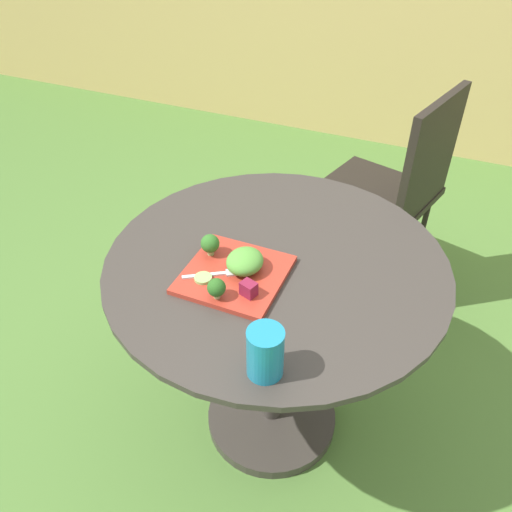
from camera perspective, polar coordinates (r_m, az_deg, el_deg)
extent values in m
plane|color=#4C7533|center=(1.89, 1.72, -17.60)|extent=(12.00, 12.00, 0.00)
cube|color=tan|center=(3.42, 17.49, 21.89)|extent=(8.00, 0.08, 1.33)
cylinder|color=#38332D|center=(1.36, 2.29, -0.72)|extent=(0.91, 0.91, 0.02)
cylinder|color=#38332D|center=(1.60, 1.97, -10.21)|extent=(0.06, 0.06, 0.67)
cylinder|color=#38332D|center=(1.88, 1.73, -17.26)|extent=(0.44, 0.44, 0.04)
cube|color=black|center=(2.21, 12.85, 6.66)|extent=(0.54, 0.54, 0.03)
cube|color=black|center=(2.03, 18.81, 10.32)|extent=(0.14, 0.41, 0.45)
cylinder|color=black|center=(2.53, 10.56, 5.60)|extent=(0.02, 0.02, 0.43)
cylinder|color=black|center=(2.27, 5.94, 1.77)|extent=(0.02, 0.02, 0.43)
cylinder|color=black|center=(2.41, 17.89, 2.46)|extent=(0.02, 0.02, 0.43)
cylinder|color=black|center=(2.14, 13.91, -1.94)|extent=(0.02, 0.02, 0.43)
cube|color=#AD3323|center=(1.29, -2.40, -2.06)|extent=(0.25, 0.25, 0.01)
cylinder|color=teal|center=(1.05, 1.03, -10.65)|extent=(0.08, 0.08, 0.12)
cylinder|color=#156886|center=(1.06, 1.02, -11.26)|extent=(0.07, 0.07, 0.08)
cube|color=silver|center=(1.28, -5.78, -2.14)|extent=(0.10, 0.07, 0.00)
cube|color=silver|center=(1.29, -2.36, -1.79)|extent=(0.05, 0.04, 0.00)
ellipsoid|color=#519338|center=(1.28, -1.24, -0.59)|extent=(0.09, 0.10, 0.05)
cylinder|color=#99B770|center=(1.35, -5.05, 0.46)|extent=(0.02, 0.02, 0.01)
sphere|color=#2D6623|center=(1.33, -5.11, 1.39)|extent=(0.05, 0.05, 0.05)
cylinder|color=#99B770|center=(1.22, -4.35, -4.37)|extent=(0.02, 0.02, 0.01)
sphere|color=#285B1E|center=(1.21, -4.41, -3.51)|extent=(0.04, 0.04, 0.04)
cylinder|color=#8EB766|center=(1.27, -5.89, -2.45)|extent=(0.04, 0.04, 0.01)
cube|color=maroon|center=(1.22, -0.82, -3.66)|extent=(0.04, 0.04, 0.04)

